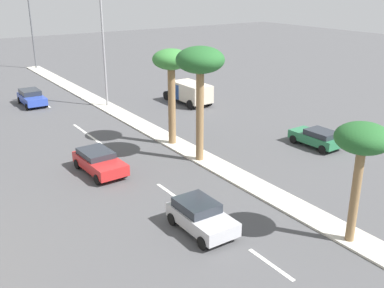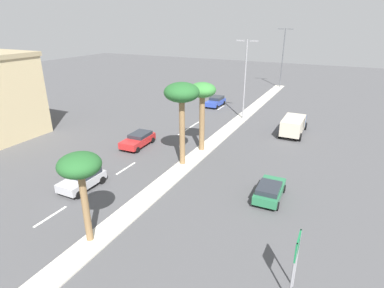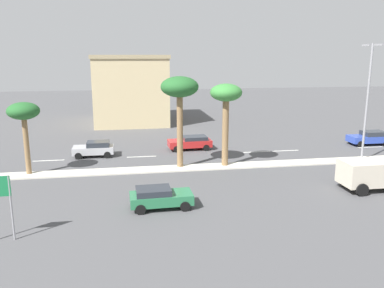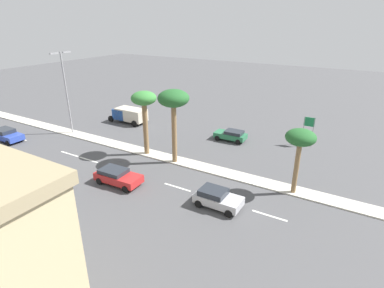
% 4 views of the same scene
% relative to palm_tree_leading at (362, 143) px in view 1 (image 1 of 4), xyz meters
% --- Properties ---
extents(ground_plane, '(160.00, 160.00, 0.00)m').
position_rel_palm_tree_leading_xyz_m(ground_plane, '(0.34, 13.66, -5.00)').
color(ground_plane, '#4C4C4F').
extents(median_curb, '(1.80, 67.81, 0.12)m').
position_rel_palm_tree_leading_xyz_m(median_curb, '(0.34, 21.19, -4.94)').
color(median_curb, beige).
rests_on(median_curb, ground).
extents(lane_stripe_outboard, '(0.20, 2.80, 0.01)m').
position_rel_palm_tree_leading_xyz_m(lane_stripe_outboard, '(-4.36, 0.73, -5.00)').
color(lane_stripe_outboard, silver).
rests_on(lane_stripe_outboard, ground).
extents(lane_stripe_left, '(0.20, 2.80, 0.01)m').
position_rel_palm_tree_leading_xyz_m(lane_stripe_left, '(-4.36, 9.28, -5.00)').
color(lane_stripe_left, silver).
rests_on(lane_stripe_left, ground).
extents(lane_stripe_inboard, '(0.20, 2.80, 0.01)m').
position_rel_palm_tree_leading_xyz_m(lane_stripe_inboard, '(-4.36, 20.82, -5.00)').
color(lane_stripe_inboard, silver).
rests_on(lane_stripe_inboard, ground).
extents(lane_stripe_right, '(0.20, 2.80, 0.01)m').
position_rel_palm_tree_leading_xyz_m(lane_stripe_right, '(-4.36, 23.87, -5.00)').
color(lane_stripe_right, silver).
rests_on(lane_stripe_right, ground).
extents(lane_stripe_trailing, '(0.20, 2.80, 0.01)m').
position_rel_palm_tree_leading_xyz_m(lane_stripe_trailing, '(-4.36, 33.34, -5.00)').
color(lane_stripe_trailing, silver).
rests_on(lane_stripe_trailing, ground).
extents(palm_tree_leading, '(2.50, 2.50, 5.81)m').
position_rel_palm_tree_leading_xyz_m(palm_tree_leading, '(0.00, 0.00, 0.00)').
color(palm_tree_leading, olive).
rests_on(palm_tree_leading, median_curb).
extents(palm_tree_front, '(3.16, 3.16, 7.71)m').
position_rel_palm_tree_leading_xyz_m(palm_tree_front, '(-0.06, 12.41, 1.63)').
color(palm_tree_front, olive).
rests_on(palm_tree_front, median_curb).
extents(palm_tree_near, '(2.71, 2.71, 7.07)m').
position_rel_palm_tree_leading_xyz_m(palm_tree_near, '(0.15, 16.33, 0.97)').
color(palm_tree_near, olive).
rests_on(palm_tree_near, median_curb).
extents(street_lamp_left, '(2.90, 0.24, 10.40)m').
position_rel_palm_tree_leading_xyz_m(street_lamp_left, '(0.50, 29.22, 1.17)').
color(street_lamp_left, gray).
rests_on(street_lamp_left, median_curb).
extents(street_lamp_right, '(2.90, 0.24, 11.25)m').
position_rel_palm_tree_leading_xyz_m(street_lamp_right, '(0.51, 53.86, 1.61)').
color(street_lamp_right, '#515459').
rests_on(street_lamp_right, median_curb).
extents(sedan_red_near, '(2.23, 4.46, 1.38)m').
position_rel_palm_tree_leading_xyz_m(sedan_red_near, '(-6.57, 14.40, -4.25)').
color(sedan_red_near, red).
rests_on(sedan_red_near, ground).
extents(sedan_silver_center, '(2.02, 3.81, 1.46)m').
position_rel_palm_tree_leading_xyz_m(sedan_silver_center, '(-5.25, 4.84, -4.22)').
color(sedan_silver_center, '#B2B2B7').
rests_on(sedan_silver_center, ground).
extents(sedan_green_front, '(2.01, 3.99, 1.35)m').
position_rel_palm_tree_leading_xyz_m(sedan_green_front, '(8.83, 9.86, -4.27)').
color(sedan_green_front, '#287047').
rests_on(sedan_green_front, ground).
extents(sedan_blue_leading, '(2.08, 4.30, 1.48)m').
position_rel_palm_tree_leading_xyz_m(sedan_blue_leading, '(-5.51, 33.94, -4.21)').
color(sedan_blue_leading, '#2D47AD').
rests_on(sedan_blue_leading, ground).
extents(box_truck, '(2.51, 5.73, 2.15)m').
position_rel_palm_tree_leading_xyz_m(box_truck, '(7.87, 25.77, -3.76)').
color(box_truck, '#234C99').
rests_on(box_truck, ground).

